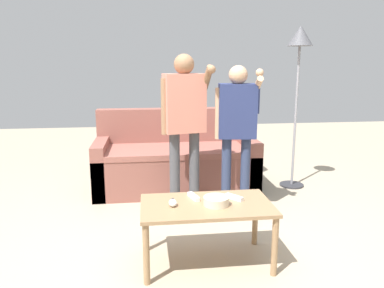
% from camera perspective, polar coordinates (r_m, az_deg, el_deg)
% --- Properties ---
extents(ground_plane, '(12.00, 12.00, 0.00)m').
position_cam_1_polar(ground_plane, '(3.02, 0.97, -16.15)').
color(ground_plane, tan).
extents(couch, '(1.82, 0.83, 0.90)m').
position_cam_1_polar(couch, '(4.36, -2.53, -2.65)').
color(couch, brown).
rests_on(couch, ground).
extents(coffee_table, '(0.93, 0.53, 0.45)m').
position_cam_1_polar(coffee_table, '(2.72, 2.23, -10.29)').
color(coffee_table, '#997551').
rests_on(coffee_table, ground).
extents(snack_bowl, '(0.18, 0.18, 0.06)m').
position_cam_1_polar(snack_bowl, '(2.67, 3.71, -8.67)').
color(snack_bowl, beige).
rests_on(snack_bowl, coffee_table).
extents(game_remote_nunchuk, '(0.06, 0.09, 0.05)m').
position_cam_1_polar(game_remote_nunchuk, '(2.65, -2.95, -8.94)').
color(game_remote_nunchuk, white).
rests_on(game_remote_nunchuk, coffee_table).
extents(floor_lamp, '(0.28, 0.28, 1.84)m').
position_cam_1_polar(floor_lamp, '(4.42, 16.05, 13.19)').
color(floor_lamp, '#2D2D33').
rests_on(floor_lamp, ground).
extents(player_center, '(0.48, 0.34, 1.52)m').
position_cam_1_polar(player_center, '(3.52, -1.16, 4.43)').
color(player_center, '#47474C').
rests_on(player_center, ground).
extents(player_right, '(0.42, 0.31, 1.42)m').
position_cam_1_polar(player_right, '(3.55, 6.89, 3.37)').
color(player_right, '#2D3856').
rests_on(player_right, ground).
extents(game_remote_wand_near, '(0.12, 0.14, 0.03)m').
position_cam_1_polar(game_remote_wand_near, '(2.79, 6.45, -8.08)').
color(game_remote_wand_near, white).
rests_on(game_remote_wand_near, coffee_table).
extents(game_remote_wand_far, '(0.08, 0.15, 0.03)m').
position_cam_1_polar(game_remote_wand_far, '(2.79, 0.23, -8.02)').
color(game_remote_wand_far, white).
rests_on(game_remote_wand_far, coffee_table).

